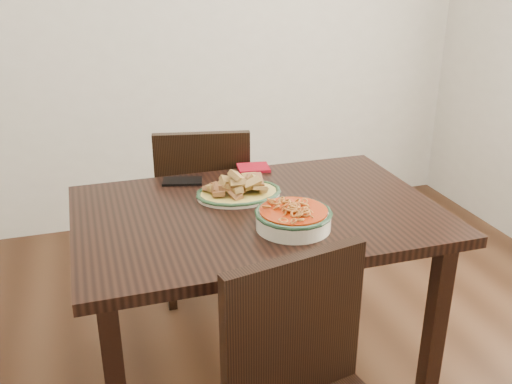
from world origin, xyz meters
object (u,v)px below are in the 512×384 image
object	(u,v)px
fish_plate	(239,185)
noodle_bowl	(293,216)
smartphone	(182,181)
dining_table	(258,232)
chair_far	(204,206)

from	to	relation	value
fish_plate	noodle_bowl	world-z (taller)	fish_plate
fish_plate	smartphone	world-z (taller)	fish_plate
dining_table	chair_far	distance (m)	0.67
noodle_bowl	smartphone	size ratio (longest dim) A/B	1.66
noodle_bowl	smartphone	xyz separation A→B (m)	(-0.28, 0.52, -0.04)
fish_plate	noodle_bowl	size ratio (longest dim) A/B	1.22
chair_far	smartphone	bearing A→B (deg)	75.41
dining_table	noodle_bowl	bearing A→B (deg)	-69.02
smartphone	fish_plate	bearing A→B (deg)	-35.35
smartphone	noodle_bowl	bearing A→B (deg)	-48.22
noodle_bowl	smartphone	distance (m)	0.59
chair_far	noodle_bowl	xyz separation A→B (m)	(0.13, -0.82, 0.29)
smartphone	dining_table	bearing A→B (deg)	-44.89
dining_table	chair_far	bearing A→B (deg)	95.65
dining_table	fish_plate	bearing A→B (deg)	102.84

